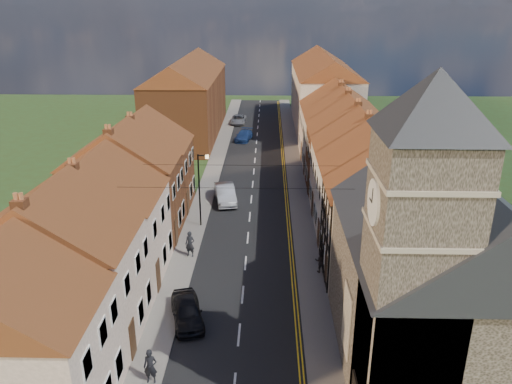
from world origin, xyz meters
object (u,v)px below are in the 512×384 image
Objects in this scene: car_near at (187,311)px; pedestrian_left_b at (190,244)px; pedestrian_left at (150,367)px; pedestrian_right at (321,261)px; lamppost at (200,186)px; car_far at (244,136)px; car_distant at (238,120)px; church at (440,267)px; car_mid at (225,194)px.

pedestrian_left_b is at bearing 81.66° from car_near.
pedestrian_left is at bearing -116.00° from car_near.
lamppost is at bearing -32.45° from pedestrian_right.
car_near is 2.43× the size of pedestrian_right.
car_near reaches higher than car_far.
lamppost is at bearing -88.68° from car_distant.
church reaches higher than lamppost.
lamppost is 1.30× the size of car_distant.
car_mid is 1.09× the size of car_far.
church is 3.20× the size of car_mid.
pedestrian_left_b is (-13.32, 11.42, -4.81)m from church.
car_near is at bearing 162.67° from church.
church reaches higher than car_distant.
car_mid is at bearing 87.90° from pedestrian_left.
car_near is at bearing -86.48° from lamppost.
church is 2.53× the size of lamppost.
pedestrian_left is (-0.15, -17.84, -2.52)m from lamppost.
church is 3.30× the size of car_distant.
pedestrian_right is (6.79, -34.03, 0.32)m from car_far.
church is at bearing -27.26° from pedestrian_left_b.
car_far is (1.34, 39.60, -0.06)m from car_near.
car_near is 5.12m from pedestrian_left.
car_far is (-11.05, 43.47, -5.24)m from church.
pedestrian_left is at bearing 56.11° from pedestrian_right.
church is 9.09× the size of pedestrian_right.
pedestrian_left_b is (-9.06, 1.99, 0.11)m from pedestrian_right.
lamppost is at bearing 91.36° from pedestrian_left.
lamppost reaches higher than car_distant.
car_mid is at bearing -81.73° from car_far.
church reaches higher than pedestrian_left_b.
lamppost is at bearing -116.16° from car_mid.
car_distant is 2.44× the size of pedestrian_left_b.
lamppost is 1.37× the size of car_far.
car_mid is at bearing 94.79° from pedestrian_left_b.
pedestrian_right is at bearing 19.02° from car_near.
lamppost reaches higher than car_near.
pedestrian_left reaches higher than car_mid.
church reaches higher than pedestrian_left.
pedestrian_left_b is at bearing -83.99° from car_far.
lamppost is at bearing 101.72° from pedestrian_left_b.
pedestrian_left_b is at bearing -88.71° from car_distant.
pedestrian_left is (-1.60, -23.22, 0.23)m from car_mid.
pedestrian_right is (8.91, -7.24, -2.58)m from lamppost.
car_far is 44.69m from pedestrian_left.
lamppost is 6.22m from car_mid.
car_mid is at bearing 72.50° from car_near.
car_mid is 30.85m from car_distant.
car_mid is 2.65× the size of pedestrian_left.
church is at bearing -73.07° from car_mid.
car_far is 2.32× the size of pedestrian_left_b.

